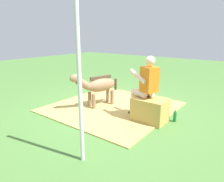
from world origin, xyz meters
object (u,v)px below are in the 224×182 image
hay_bale (150,110)px  person_seated (145,85)px  soda_bottle (175,116)px  tent_pole_left (80,82)px  pony_standing (98,85)px

hay_bale → person_seated: 0.55m
soda_bottle → tent_pole_left: size_ratio=0.11×
soda_bottle → tent_pole_left: (0.58, 2.16, 1.06)m
soda_bottle → person_seated: bearing=21.8°
pony_standing → person_seated: bearing=-179.0°
pony_standing → tent_pole_left: (-1.34, 1.90, 0.63)m
person_seated → tent_pole_left: tent_pole_left is taller
soda_bottle → tent_pole_left: tent_pole_left is taller
pony_standing → soda_bottle: (-1.92, -0.26, -0.43)m
tent_pole_left → soda_bottle: bearing=-105.0°
hay_bale → person_seated: size_ratio=0.50×
hay_bale → soda_bottle: 0.54m
person_seated → tent_pole_left: size_ratio=0.58×
hay_bale → soda_bottle: hay_bale is taller
hay_bale → tent_pole_left: size_ratio=0.29×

